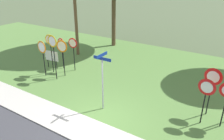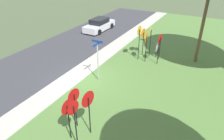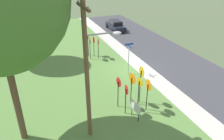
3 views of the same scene
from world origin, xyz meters
name	(u,v)px [view 1 (image 1 of 3)]	position (x,y,z in m)	size (l,w,h in m)	color
ground_plane	(98,122)	(0.00, 0.00, 0.00)	(160.00, 160.00, 0.00)	#4C5B3D
sidewalk_strip	(87,131)	(0.00, -0.80, 0.03)	(44.00, 1.60, 0.06)	#BCB7AD
grass_median	(151,75)	(0.00, 6.00, 0.02)	(44.00, 12.00, 0.04)	#567F3D
stop_sign_near_left	(42,51)	(-5.80, 2.13, 1.76)	(0.79, 0.12, 2.35)	black
stop_sign_near_right	(62,50)	(-4.72, 2.79, 1.80)	(0.79, 0.13, 2.41)	black
stop_sign_far_left	(50,46)	(-5.75, 2.78, 1.92)	(0.64, 0.13, 2.62)	black
stop_sign_far_center	(53,48)	(-4.81, 2.14, 2.12)	(0.73, 0.10, 2.85)	black
stop_sign_far_right	(61,47)	(-5.66, 3.66, 1.61)	(0.66, 0.12, 2.18)	black
stop_sign_center_tall	(73,47)	(-4.73, 3.81, 1.70)	(0.68, 0.11, 2.30)	black
yield_sign_near_right	(212,81)	(4.03, 3.21, 1.83)	(0.80, 0.16, 2.40)	black
yield_sign_far_right	(206,91)	(3.95, 2.35, 1.68)	(0.75, 0.14, 2.21)	black
street_name_post	(102,77)	(-0.41, 0.99, 1.77)	(0.96, 0.82, 2.90)	#9EA0A8
notice_board	(52,57)	(-6.34, 3.30, 0.87)	(1.10, 0.14, 1.25)	black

